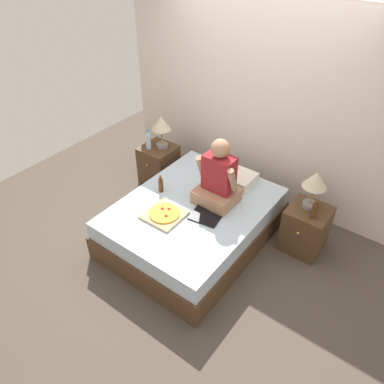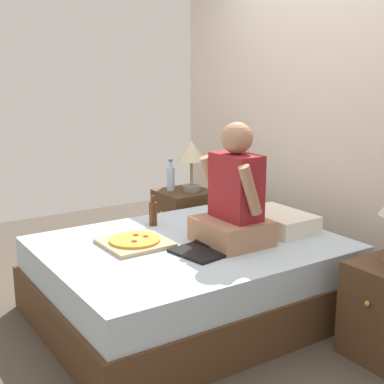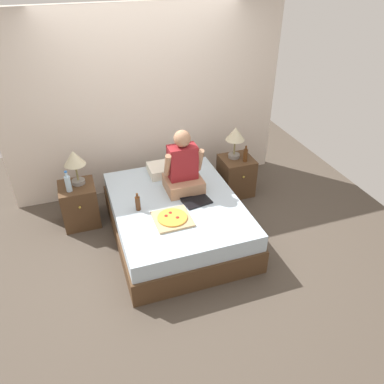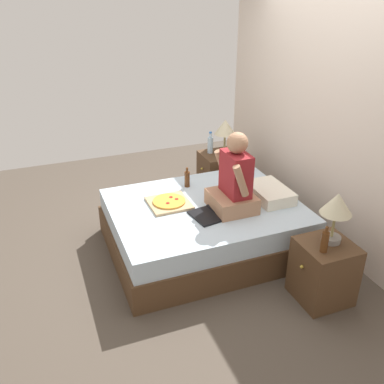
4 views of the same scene
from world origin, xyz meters
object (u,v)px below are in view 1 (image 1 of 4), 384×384
at_px(water_bottle, 148,141).
at_px(laptop, 208,213).
at_px(nightstand_right, 305,229).
at_px(lamp_on_right_nightstand, 315,182).
at_px(beer_bottle, 314,210).
at_px(beer_bottle_on_bed, 161,185).
at_px(bed, 193,222).
at_px(lamp_on_left_nightstand, 161,125).
at_px(nightstand_left, 159,164).
at_px(person_seated, 218,180).
at_px(pizza_box, 164,214).

bearing_deg(water_bottle, laptop, -22.99).
distance_m(nightstand_right, lamp_on_right_nightstand, 0.61).
distance_m(beer_bottle, beer_bottle_on_bed, 1.72).
relative_size(bed, laptop, 4.16).
relative_size(lamp_on_left_nightstand, water_bottle, 1.63).
distance_m(water_bottle, beer_bottle_on_bed, 0.93).
relative_size(bed, lamp_on_right_nightstand, 4.24).
relative_size(water_bottle, beer_bottle_on_bed, 1.25).
relative_size(bed, nightstand_left, 3.44).
relative_size(bed, nightstand_right, 3.44).
bearing_deg(lamp_on_right_nightstand, water_bottle, -176.42).
bearing_deg(beer_bottle_on_bed, beer_bottle, 19.45).
xyz_separation_m(lamp_on_left_nightstand, beer_bottle, (2.22, -0.15, -0.23)).
xyz_separation_m(nightstand_left, lamp_on_right_nightstand, (2.16, 0.05, 0.60)).
xyz_separation_m(beer_bottle, person_seated, (-1.00, -0.32, 0.14)).
height_order(nightstand_left, pizza_box, nightstand_left).
relative_size(nightstand_right, beer_bottle, 2.41).
bearing_deg(water_bottle, person_seated, -14.01).
xyz_separation_m(lamp_on_left_nightstand, person_seated, (1.22, -0.47, -0.09)).
bearing_deg(nightstand_left, beer_bottle, -2.54).
bearing_deg(lamp_on_left_nightstand, bed, -33.72).
distance_m(beer_bottle, laptop, 1.12).
bearing_deg(beer_bottle_on_bed, nightstand_right, 23.44).
height_order(nightstand_right, laptop, laptop).
height_order(water_bottle, lamp_on_right_nightstand, lamp_on_right_nightstand).
bearing_deg(bed, person_seated, 54.11).
bearing_deg(pizza_box, lamp_on_left_nightstand, 131.43).
distance_m(nightstand_left, beer_bottle, 2.29).
height_order(bed, nightstand_right, nightstand_right).
xyz_separation_m(bed, water_bottle, (-1.17, 0.56, 0.42)).
xyz_separation_m(lamp_on_left_nightstand, nightstand_right, (2.15, -0.05, -0.60)).
bearing_deg(lamp_on_left_nightstand, nightstand_right, -1.34).
xyz_separation_m(lamp_on_right_nightstand, pizza_box, (-1.20, -1.03, -0.36)).
relative_size(bed, water_bottle, 6.92).
distance_m(nightstand_left, pizza_box, 1.39).
bearing_deg(beer_bottle, nightstand_right, 125.01).
bearing_deg(laptop, bed, 172.78).
xyz_separation_m(lamp_on_left_nightstand, beer_bottle_on_bed, (0.60, -0.72, -0.28)).
xyz_separation_m(person_seated, pizza_box, (-0.31, -0.56, -0.27)).
bearing_deg(lamp_on_left_nightstand, nightstand_left, -128.63).
bearing_deg(pizza_box, nightstand_left, 134.07).
bearing_deg(pizza_box, laptop, 40.17).
bearing_deg(beer_bottle_on_bed, lamp_on_right_nightstand, 25.42).
xyz_separation_m(person_seated, laptop, (0.05, -0.26, -0.27)).
bearing_deg(beer_bottle_on_bed, water_bottle, 140.95).
height_order(nightstand_left, beer_bottle, beer_bottle).
bearing_deg(lamp_on_right_nightstand, beer_bottle, -56.31).
bearing_deg(person_seated, lamp_on_right_nightstand, 27.84).
xyz_separation_m(lamp_on_right_nightstand, person_seated, (-0.90, -0.47, -0.09)).
distance_m(lamp_on_left_nightstand, beer_bottle_on_bed, 0.98).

